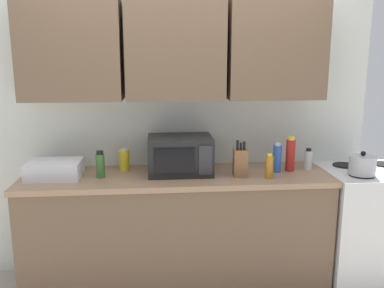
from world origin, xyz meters
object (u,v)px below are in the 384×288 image
object	(u,v)px
bottle_red_sauce	(290,154)
bottle_green_oil	(100,165)
dish_rack	(55,169)
knife_block	(240,162)
bottle_amber_vinegar	(269,167)
bottle_yellow_mustard	(124,160)
bottle_blue_cleaner	(277,158)
stove_range	(368,224)
kettle	(362,165)
bottle_clear_tall	(308,159)
microwave	(180,155)

from	to	relation	value
bottle_red_sauce	bottle_green_oil	bearing A→B (deg)	-177.87
dish_rack	knife_block	bearing A→B (deg)	-3.67
bottle_amber_vinegar	bottle_yellow_mustard	distance (m)	1.10
bottle_amber_vinegar	bottle_blue_cleaner	size ratio (longest dim) A/B	0.80
stove_range	kettle	xyz separation A→B (m)	(-0.17, -0.14, 0.53)
bottle_clear_tall	bottle_blue_cleaner	xyz separation A→B (m)	(-0.27, -0.06, 0.03)
stove_range	knife_block	distance (m)	1.21
dish_rack	stove_range	bearing A→B (deg)	-0.47
knife_block	bottle_amber_vinegar	distance (m)	0.21
microwave	knife_block	size ratio (longest dim) A/B	1.76
bottle_blue_cleaner	kettle	bearing A→B (deg)	-14.80
bottle_amber_vinegar	bottle_blue_cleaner	xyz separation A→B (m)	(0.10, 0.16, 0.02)
knife_block	bottle_blue_cleaner	distance (m)	0.32
bottle_clear_tall	bottle_red_sauce	bearing A→B (deg)	-166.64
knife_block	bottle_amber_vinegar	bearing A→B (deg)	-20.16
kettle	knife_block	distance (m)	0.91
knife_block	bottle_green_oil	xyz separation A→B (m)	(-1.02, 0.05, -0.01)
dish_rack	microwave	bearing A→B (deg)	2.42
microwave	dish_rack	distance (m)	0.93
microwave	bottle_red_sauce	distance (m)	0.85
kettle	bottle_red_sauce	size ratio (longest dim) A/B	0.70
dish_rack	bottle_clear_tall	distance (m)	1.93
kettle	knife_block	size ratio (longest dim) A/B	0.70
bottle_red_sauce	bottle_yellow_mustard	bearing A→B (deg)	174.63
bottle_amber_vinegar	bottle_green_oil	distance (m)	1.23
knife_block	bottle_clear_tall	world-z (taller)	knife_block
bottle_blue_cleaner	bottle_red_sauce	bearing A→B (deg)	9.94
dish_rack	bottle_green_oil	world-z (taller)	bottle_green_oil
microwave	kettle	bearing A→B (deg)	-8.45
kettle	bottle_clear_tall	size ratio (longest dim) A/B	1.15
stove_range	kettle	world-z (taller)	kettle
microwave	bottle_green_oil	world-z (taller)	microwave
bottle_clear_tall	bottle_blue_cleaner	size ratio (longest dim) A/B	0.73
microwave	knife_block	xyz separation A→B (m)	(0.44, -0.13, -0.04)
knife_block	bottle_yellow_mustard	bearing A→B (deg)	165.44
microwave	bottle_amber_vinegar	bearing A→B (deg)	-17.39
bottle_red_sauce	bottle_amber_vinegar	bearing A→B (deg)	-140.23
knife_block	bottle_green_oil	distance (m)	1.02
stove_range	bottle_amber_vinegar	size ratio (longest dim) A/B	4.97
stove_range	bottle_yellow_mustard	size ratio (longest dim) A/B	5.23
bottle_amber_vinegar	kettle	bearing A→B (deg)	0.03
kettle	microwave	world-z (taller)	microwave
bottle_clear_tall	bottle_yellow_mustard	distance (m)	1.44
kettle	bottle_clear_tall	bearing A→B (deg)	147.00
dish_rack	bottle_green_oil	bearing A→B (deg)	-6.15
stove_range	bottle_amber_vinegar	world-z (taller)	bottle_amber_vinegar
dish_rack	knife_block	distance (m)	1.36
bottle_clear_tall	bottle_amber_vinegar	distance (m)	0.43
knife_block	bottle_red_sauce	size ratio (longest dim) A/B	1.00
knife_block	bottle_green_oil	size ratio (longest dim) A/B	1.36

